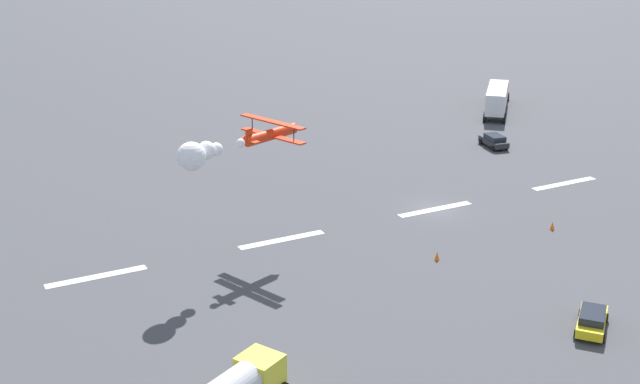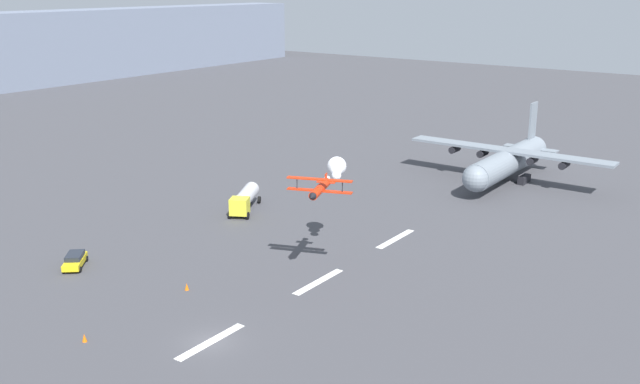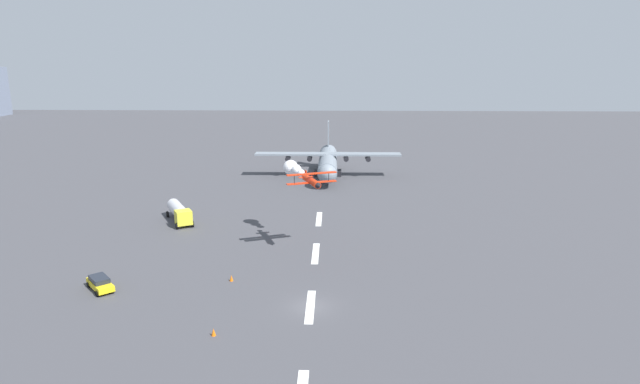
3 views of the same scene
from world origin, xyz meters
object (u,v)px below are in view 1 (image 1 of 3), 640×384
Objects in this scene: stunt_biplane_red at (221,148)px; semi_truck_orange at (497,97)px; followme_car_yellow at (494,141)px; traffic_cone_far at (437,256)px; traffic_cone_near at (552,226)px; airport_staff_sedan at (592,320)px.

semi_truck_orange is (-51.00, -29.58, -7.90)m from stunt_biplane_red.
stunt_biplane_red is 44.44m from followme_car_yellow.
semi_truck_orange is 16.46× the size of traffic_cone_far.
traffic_cone_near is (-28.89, 6.26, -9.64)m from stunt_biplane_red.
followme_car_yellow and airport_staff_sedan have the same top height.
airport_staff_sedan is (-18.73, 21.56, -9.21)m from stunt_biplane_red.
semi_truck_orange is at bearing -133.83° from traffic_cone_far.
traffic_cone_near is at bearing -176.81° from traffic_cone_far.
stunt_biplane_red is at bearing -49.03° from airport_staff_sedan.
stunt_biplane_red is 19.86m from traffic_cone_far.
semi_truck_orange is at bearing -122.25° from airport_staff_sedan.
stunt_biplane_red is 2.72× the size of airport_staff_sedan.
followme_car_yellow is 33.82m from traffic_cone_far.
followme_car_yellow is (-40.23, -16.49, -9.21)m from stunt_biplane_red.
traffic_cone_far is (24.34, 23.48, -0.44)m from followme_car_yellow.
stunt_biplane_red is at bearing -12.23° from traffic_cone_near.
stunt_biplane_red is 16.61× the size of traffic_cone_far.
traffic_cone_near is 1.00× the size of traffic_cone_far.
traffic_cone_near is (-10.17, -15.30, -0.44)m from airport_staff_sedan.
traffic_cone_far is (2.84, -14.57, -0.44)m from airport_staff_sedan.
followme_car_yellow reaches higher than traffic_cone_near.
followme_car_yellow is at bearing -119.47° from airport_staff_sedan.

